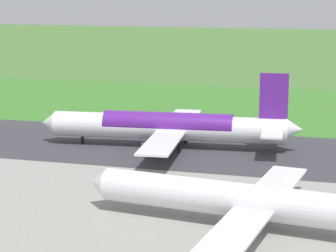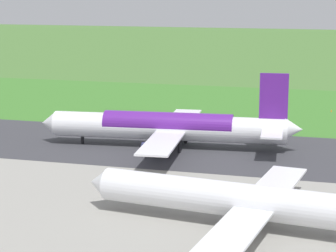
{
  "view_description": "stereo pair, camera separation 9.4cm",
  "coord_description": "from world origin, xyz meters",
  "views": [
    {
      "loc": [
        -25.06,
        127.99,
        32.36
      ],
      "look_at": [
        10.03,
        0.0,
        4.5
      ],
      "focal_mm": 71.24,
      "sensor_mm": 36.0,
      "label": 1
    },
    {
      "loc": [
        -25.15,
        127.97,
        32.36
      ],
      "look_at": [
        10.03,
        0.0,
        4.5
      ],
      "focal_mm": 71.24,
      "sensor_mm": 36.0,
      "label": 2
    }
  ],
  "objects": [
    {
      "name": "traffic_cone_orange",
      "position": [
        -20.97,
        -49.92,
        0.28
      ],
      "size": [
        0.4,
        0.4,
        0.55
      ],
      "primitive_type": "cone",
      "color": "orange",
      "rests_on": "ground"
    },
    {
      "name": "airliner_parked_mid",
      "position": [
        -13.51,
        42.05,
        3.94
      ],
      "size": [
        49.44,
        40.57,
        14.43
      ],
      "color": "white",
      "rests_on": "ground"
    },
    {
      "name": "apron_concrete",
      "position": [
        0.0,
        48.53,
        0.03
      ],
      "size": [
        440.0,
        110.0,
        0.05
      ],
      "primitive_type": "cube",
      "color": "gray",
      "rests_on": "ground"
    },
    {
      "name": "runway_asphalt",
      "position": [
        0.0,
        0.0,
        0.03
      ],
      "size": [
        600.0,
        34.4,
        0.06
      ],
      "primitive_type": "cube",
      "color": "#38383D",
      "rests_on": "ground"
    },
    {
      "name": "airliner_main",
      "position": [
        9.65,
        -0.03,
        4.35
      ],
      "size": [
        54.15,
        44.36,
        15.88
      ],
      "color": "white",
      "rests_on": "ground"
    },
    {
      "name": "grass_verge_foreground",
      "position": [
        0.0,
        -46.53,
        0.02
      ],
      "size": [
        600.0,
        80.0,
        0.04
      ],
      "primitive_type": "cube",
      "color": "#3C782B",
      "rests_on": "ground"
    },
    {
      "name": "ground_plane",
      "position": [
        0.0,
        0.0,
        0.0
      ],
      "size": [
        800.0,
        800.0,
        0.0
      ],
      "primitive_type": "plane",
      "color": "#477233"
    }
  ]
}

